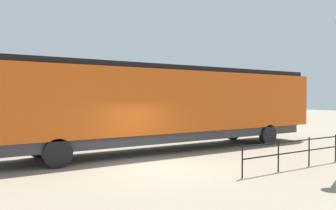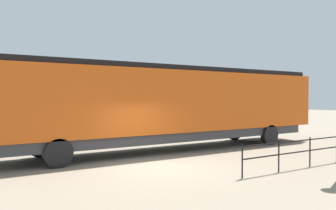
% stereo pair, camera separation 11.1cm
% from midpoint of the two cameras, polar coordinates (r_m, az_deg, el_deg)
% --- Properties ---
extents(ground_plane, '(120.00, 120.00, 0.00)m').
position_cam_midpoint_polar(ground_plane, '(13.31, -1.89, -10.11)').
color(ground_plane, gray).
extents(locomotive, '(3.05, 18.13, 4.12)m').
position_cam_midpoint_polar(locomotive, '(17.63, 1.04, 0.26)').
color(locomotive, '#D15114').
rests_on(locomotive, ground_plane).
extents(platform_fence, '(0.05, 8.95, 1.11)m').
position_cam_midpoint_polar(platform_fence, '(15.17, 23.61, -6.05)').
color(platform_fence, black).
rests_on(platform_fence, ground_plane).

